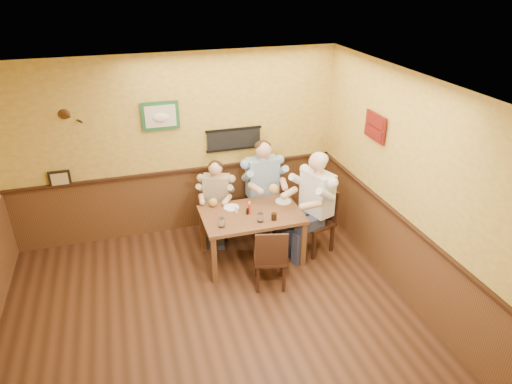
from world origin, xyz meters
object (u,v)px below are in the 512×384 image
at_px(diner_tan_shirt, 217,204).
at_px(water_glass_mid, 260,218).
at_px(chair_near_side, 270,256).
at_px(water_glass_left, 222,223).
at_px(dining_table, 252,219).
at_px(chair_back_left, 218,214).
at_px(cola_tumbler, 274,217).
at_px(diner_blue_polo, 262,192).
at_px(pepper_shaker, 247,211).
at_px(salt_shaker, 236,210).
at_px(diner_white_elder, 316,208).
at_px(hot_sauce_bottle, 249,208).
at_px(chair_right_end, 315,221).
at_px(chair_back_right, 262,204).

xyz_separation_m(diner_tan_shirt, water_glass_mid, (0.38, -0.99, 0.23)).
height_order(chair_near_side, water_glass_left, chair_near_side).
xyz_separation_m(dining_table, chair_back_left, (-0.34, 0.73, -0.25)).
xyz_separation_m(dining_table, cola_tumbler, (0.24, -0.26, 0.14)).
distance_m(dining_table, diner_blue_polo, 0.78).
bearing_deg(dining_table, diner_blue_polo, 61.25).
bearing_deg(pepper_shaker, diner_tan_shirt, 110.35).
bearing_deg(salt_shaker, water_glass_left, -131.88).
xyz_separation_m(water_glass_left, pepper_shaker, (0.42, 0.23, -0.02)).
height_order(diner_tan_shirt, diner_white_elder, diner_white_elder).
bearing_deg(diner_tan_shirt, water_glass_mid, -48.62).
bearing_deg(hot_sauce_bottle, salt_shaker, 159.17).
bearing_deg(pepper_shaker, water_glass_left, -151.61).
distance_m(chair_right_end, chair_near_side, 1.08).
bearing_deg(pepper_shaker, dining_table, 8.88).
bearing_deg(water_glass_left, diner_blue_polo, 47.04).
distance_m(chair_right_end, hot_sauce_bottle, 1.05).
bearing_deg(diner_blue_polo, hot_sauce_bottle, -123.31).
xyz_separation_m(chair_back_right, chair_near_side, (-0.32, -1.35, -0.03)).
xyz_separation_m(dining_table, water_glass_mid, (0.05, -0.26, 0.15)).
relative_size(hot_sauce_bottle, pepper_shaker, 1.86).
bearing_deg(diner_white_elder, water_glass_left, -102.61).
distance_m(chair_right_end, diner_blue_polo, 0.97).
bearing_deg(salt_shaker, diner_blue_polo, 46.48).
xyz_separation_m(chair_back_left, diner_blue_polo, (0.71, -0.04, 0.29)).
height_order(chair_right_end, diner_white_elder, diner_white_elder).
distance_m(water_glass_mid, hot_sauce_bottle, 0.28).
height_order(diner_tan_shirt, diner_blue_polo, diner_blue_polo).
distance_m(dining_table, salt_shaker, 0.26).
relative_size(chair_right_end, cola_tumbler, 10.16).
bearing_deg(water_glass_left, chair_back_right, 47.04).
bearing_deg(cola_tumbler, chair_right_end, 15.47).
distance_m(water_glass_left, cola_tumbler, 0.73).
bearing_deg(cola_tumbler, diner_blue_polo, 81.90).
xyz_separation_m(chair_near_side, hot_sauce_bottle, (-0.08, 0.68, 0.38)).
distance_m(cola_tumbler, hot_sauce_bottle, 0.39).
height_order(cola_tumbler, salt_shaker, cola_tumbler).
xyz_separation_m(dining_table, diner_blue_polo, (0.38, 0.69, 0.04)).
xyz_separation_m(diner_tan_shirt, hot_sauce_bottle, (0.31, -0.72, 0.25)).
xyz_separation_m(chair_back_left, cola_tumbler, (0.58, -0.99, 0.39)).
bearing_deg(chair_back_left, chair_near_side, -54.08).
height_order(chair_back_left, diner_white_elder, diner_white_elder).
height_order(water_glass_left, salt_shaker, water_glass_left).
distance_m(chair_back_left, hot_sauce_bottle, 0.89).
distance_m(chair_back_right, diner_tan_shirt, 0.72).
bearing_deg(hot_sauce_bottle, pepper_shaker, -145.01).
height_order(diner_white_elder, water_glass_left, diner_white_elder).
bearing_deg(water_glass_mid, hot_sauce_bottle, 105.32).
bearing_deg(dining_table, water_glass_mid, -79.49).
relative_size(chair_back_left, water_glass_mid, 6.44).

